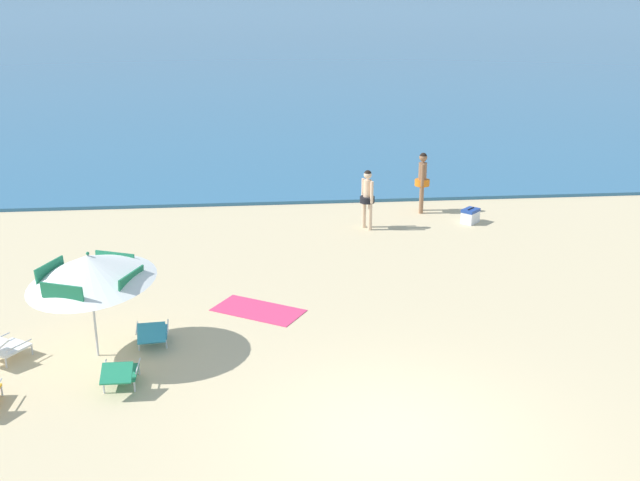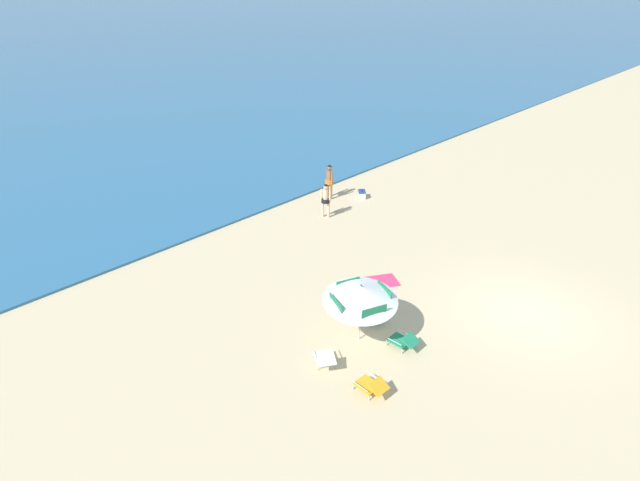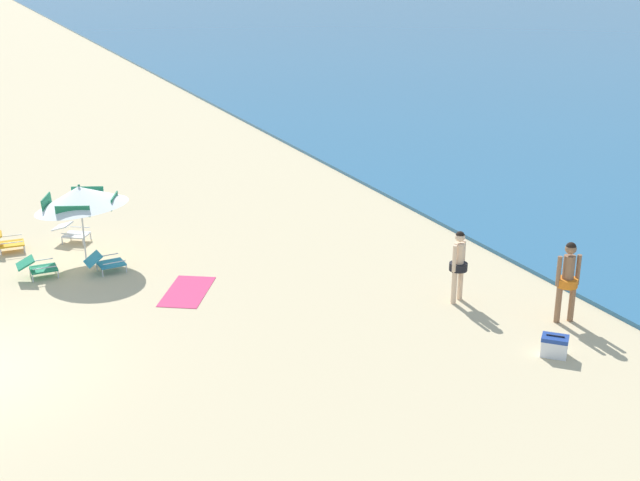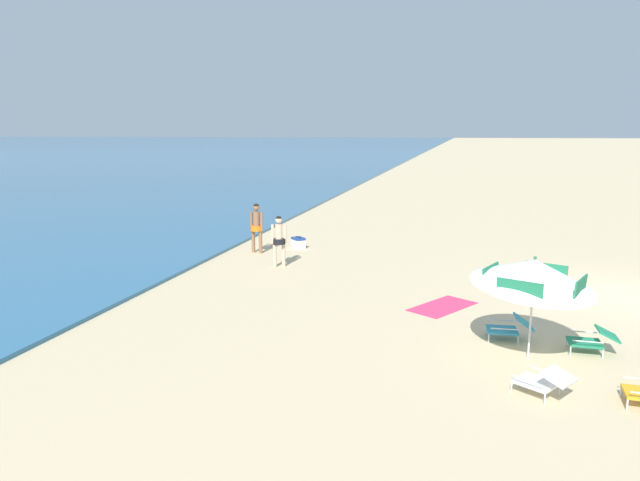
# 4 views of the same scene
# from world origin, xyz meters

# --- Properties ---
(ground_plane) EXTENTS (800.00, 800.00, 0.00)m
(ground_plane) POSITION_xyz_m (0.00, 0.00, 0.00)
(ground_plane) COLOR #D1BA8E
(beach_umbrella_striped_main) EXTENTS (3.20, 3.20, 2.04)m
(beach_umbrella_striped_main) POSITION_xyz_m (-4.81, 3.10, 1.66)
(beach_umbrella_striped_main) COLOR silver
(beach_umbrella_striped_main) RESTS_ON ground
(lounge_chair_under_umbrella) EXTENTS (0.91, 1.00, 0.50)m
(lounge_chair_under_umbrella) POSITION_xyz_m (-6.42, 3.04, 0.28)
(lounge_chair_under_umbrella) COLOR white
(lounge_chair_under_umbrella) RESTS_ON ground
(lounge_chair_beside_umbrella) EXTENTS (0.59, 0.89, 0.52)m
(lounge_chair_beside_umbrella) POSITION_xyz_m (-4.23, 1.88, 0.27)
(lounge_chair_beside_umbrella) COLOR #1E7F56
(lounge_chair_beside_umbrella) RESTS_ON ground
(lounge_chair_spare_folded) EXTENTS (0.63, 0.94, 0.53)m
(lounge_chair_spare_folded) POSITION_xyz_m (-3.86, 3.38, 0.27)
(lounge_chair_spare_folded) COLOR teal
(lounge_chair_spare_folded) RESTS_ON ground
(person_standing_near_shore) EXTENTS (0.43, 0.51, 1.75)m
(person_standing_near_shore) POSITION_xyz_m (2.94, 11.40, 1.01)
(person_standing_near_shore) COLOR #8C6042
(person_standing_near_shore) RESTS_ON ground
(person_standing_beside) EXTENTS (0.40, 0.44, 1.62)m
(person_standing_beside) POSITION_xyz_m (1.12, 9.98, 0.94)
(person_standing_beside) COLOR beige
(person_standing_beside) RESTS_ON ground
(cooler_box) EXTENTS (0.60, 0.60, 0.43)m
(cooler_box) POSITION_xyz_m (4.06, 10.21, 0.20)
(cooler_box) COLOR white
(cooler_box) RESTS_ON ground
(beach_towel) EXTENTS (2.00, 1.72, 0.01)m
(beach_towel) POSITION_xyz_m (-1.91, 4.79, 0.01)
(beach_towel) COLOR #DB3866
(beach_towel) RESTS_ON ground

